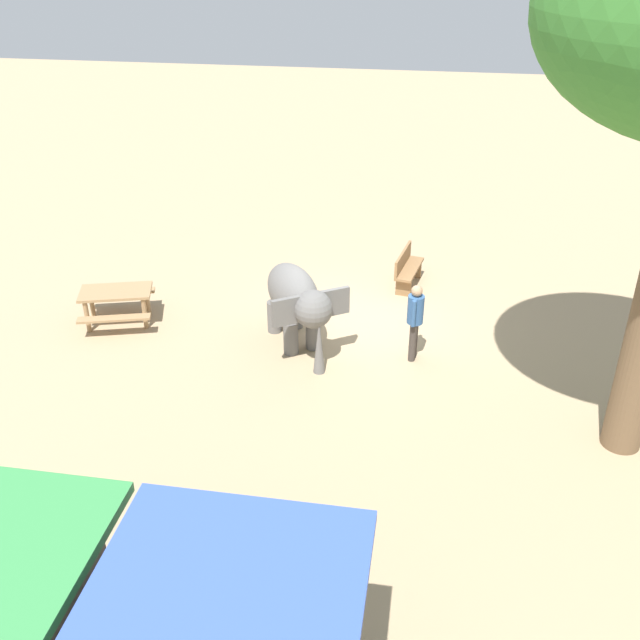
% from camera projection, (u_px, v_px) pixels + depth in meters
% --- Properties ---
extents(ground_plane, '(60.00, 60.00, 0.00)m').
position_uv_depth(ground_plane, '(360.00, 322.00, 15.85)').
color(ground_plane, tan).
extents(elephant, '(2.06, 2.26, 1.64)m').
position_uv_depth(elephant, '(297.00, 300.00, 14.48)').
color(elephant, slate).
rests_on(elephant, ground_plane).
extents(person_handler, '(0.32, 0.51, 1.62)m').
position_uv_depth(person_handler, '(415.00, 317.00, 14.09)').
color(person_handler, '#3F3833').
rests_on(person_handler, ground_plane).
extents(wooden_bench, '(0.64, 1.45, 0.88)m').
position_uv_depth(wooden_bench, '(407.00, 268.00, 17.17)').
color(wooden_bench, olive).
rests_on(wooden_bench, ground_plane).
extents(picnic_table_near, '(1.86, 1.85, 0.78)m').
position_uv_depth(picnic_table_near, '(116.00, 299.00, 15.53)').
color(picnic_table_near, '#9E7A51').
rests_on(picnic_table_near, ground_plane).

